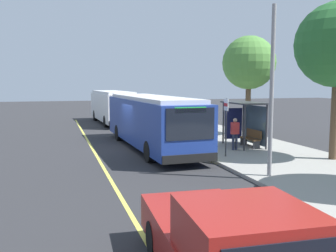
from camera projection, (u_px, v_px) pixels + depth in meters
ground_plane at (133, 148)px, 21.37m from camera, size 120.00×120.00×0.00m
sidewalk_curb at (229, 142)px, 23.08m from camera, size 44.00×6.40×0.15m
lane_stripe_center at (93, 150)px, 20.74m from camera, size 36.00×0.14×0.01m
transit_bus_main at (151, 120)px, 21.18m from camera, size 11.84×3.03×2.95m
transit_bus_second at (112, 106)px, 34.53m from camera, size 10.18×2.98×2.95m
pickup_truck at (228, 251)px, 6.38m from camera, size 5.50×2.29×1.85m
bus_shelter at (245, 114)px, 21.24m from camera, size 2.90×1.60×2.48m
waiting_bench at (251, 138)px, 20.97m from camera, size 1.60×0.48×0.95m
route_sign_post at (226, 119)px, 18.04m from camera, size 0.44×0.08×2.80m
pedestrian_commuter at (235, 132)px, 19.89m from camera, size 0.24×0.40×1.69m
street_tree_near_shelter at (249, 63)px, 25.55m from camera, size 3.62×3.62×6.72m
utility_pole at (272, 92)px, 14.07m from camera, size 0.16×0.16×6.40m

